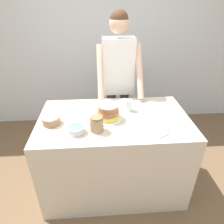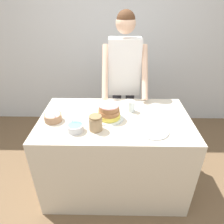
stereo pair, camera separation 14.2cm
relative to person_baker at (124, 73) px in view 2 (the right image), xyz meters
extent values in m
plane|color=brown|center=(-0.10, -1.07, -1.10)|extent=(14.00, 14.00, 0.00)
cube|color=silver|center=(-0.10, 0.82, 0.20)|extent=(10.00, 0.05, 2.60)
cube|color=beige|center=(-0.10, -0.66, -0.66)|extent=(1.44, 0.83, 0.89)
cylinder|color=#2D2D38|center=(-0.08, 0.01, -0.67)|extent=(0.11, 0.11, 0.86)
cylinder|color=#2D2D38|center=(0.08, 0.01, -0.67)|extent=(0.11, 0.11, 0.86)
cube|color=white|center=(0.00, 0.01, 0.08)|extent=(0.37, 0.20, 0.64)
cylinder|color=beige|center=(-0.22, -0.17, 0.07)|extent=(0.07, 0.40, 0.54)
cylinder|color=beige|center=(0.22, -0.17, 0.07)|extent=(0.07, 0.40, 0.54)
sphere|color=beige|center=(0.00, 0.01, 0.54)|extent=(0.21, 0.21, 0.21)
sphere|color=#51331E|center=(0.00, 0.01, 0.58)|extent=(0.20, 0.20, 0.20)
cylinder|color=silver|center=(-0.16, -0.66, -0.21)|extent=(0.28, 0.28, 0.01)
cylinder|color=#F2DB4C|center=(-0.16, -0.66, -0.18)|extent=(0.21, 0.21, 0.04)
cylinder|color=#9E663D|center=(-0.16, -0.66, -0.14)|extent=(0.20, 0.20, 0.04)
cylinder|color=#9E663D|center=(-0.16, -0.66, -0.10)|extent=(0.19, 0.19, 0.04)
cylinder|color=pink|center=(-0.16, -0.66, -0.07)|extent=(0.19, 0.19, 0.01)
cylinder|color=#936B4C|center=(-0.68, -0.72, -0.18)|extent=(0.16, 0.16, 0.07)
cylinder|color=pink|center=(-0.68, -0.72, -0.15)|extent=(0.14, 0.14, 0.01)
cylinder|color=silver|center=(-0.64, -0.76, -0.14)|extent=(0.08, 0.06, 0.14)
cylinder|color=silver|center=(-0.44, -0.88, -0.18)|extent=(0.14, 0.14, 0.06)
cylinder|color=#60B7E0|center=(-0.44, -0.88, -0.16)|extent=(0.12, 0.12, 0.01)
cylinder|color=silver|center=(-0.46, -0.83, -0.12)|extent=(0.08, 0.04, 0.18)
cylinder|color=silver|center=(0.06, -0.52, -0.16)|extent=(0.07, 0.07, 0.11)
cylinder|color=silver|center=(0.22, -0.87, -0.21)|extent=(0.27, 0.27, 0.01)
cylinder|color=#9E7F5B|center=(-0.27, -0.86, -0.15)|extent=(0.12, 0.12, 0.12)
cylinder|color=olive|center=(-0.27, -0.86, -0.09)|extent=(0.11, 0.11, 0.02)
camera|label=1|loc=(-0.24, -2.27, 0.79)|focal=32.00mm
camera|label=2|loc=(-0.10, -2.28, 0.79)|focal=32.00mm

